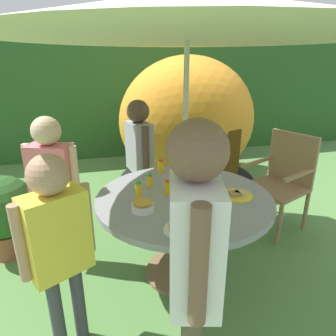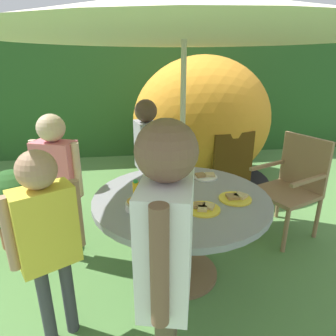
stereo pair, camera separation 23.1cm
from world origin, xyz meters
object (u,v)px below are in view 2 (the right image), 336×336
Objects in this scene: potted_plant at (14,204)px; juice_bottle_far_right at (136,189)px; patio_umbrella at (185,15)px; child_in_yellow_shirt at (46,227)px; juice_bottle_near_right at (165,187)px; dome_tent at (203,121)px; plate_near_left at (205,176)px; cup_near at (183,176)px; wooden_chair at (293,182)px; juice_bottle_center_front at (150,180)px; snack_bowl at (137,204)px; child_in_white_shirt at (167,241)px; plate_mid_right at (170,229)px; plate_back_edge at (203,208)px; juice_bottle_center_back at (164,166)px; plate_far_left at (236,198)px; garden_table at (181,213)px; child_in_grey_shirt at (147,146)px; child_in_pink_shirt at (57,171)px.

potted_plant is 5.55× the size of juice_bottle_far_right.
potted_plant is (-1.43, 0.65, -1.49)m from patio_umbrella.
juice_bottle_near_right is (0.73, 0.51, -0.03)m from child_in_yellow_shirt.
plate_near_left is (-0.39, -1.65, -0.14)m from dome_tent.
plate_near_left is 2.92× the size of cup_near.
juice_bottle_center_front is at bearing -101.73° from wooden_chair.
snack_bowl is 2.26× the size of cup_near.
child_in_white_shirt is 9.39× the size of snack_bowl.
plate_near_left is 0.50m from juice_bottle_center_front.
plate_mid_right is (1.27, -1.10, 0.30)m from potted_plant.
dome_tent is 2.87m from child_in_yellow_shirt.
snack_bowl is 1.33× the size of juice_bottle_near_right.
juice_bottle_center_back reaches higher than plate_back_edge.
child_in_yellow_shirt is 0.76m from child_in_white_shirt.
wooden_chair is 1.27m from juice_bottle_center_back.
juice_bottle_near_right is (0.04, 0.51, 0.04)m from plate_mid_right.
child_in_white_shirt reaches higher than plate_far_left.
juice_bottle_center_back is at bearing 125.68° from plate_far_left.
garden_table is 5.71× the size of plate_back_edge.
snack_bowl is 0.66× the size of plate_far_left.
plate_far_left is 1.12× the size of plate_mid_right.
child_in_grey_shirt reaches higher than snack_bowl.
juice_bottle_center_front is at bearing -118.41° from juice_bottle_center_back.
patio_umbrella is at bearing -24.55° from potted_plant.
plate_back_edge is (0.34, 0.67, -0.22)m from child_in_white_shirt.
garden_table is at bearing -25.78° from juice_bottle_near_right.
cup_near is (0.30, 1.20, -0.19)m from child_in_white_shirt.
juice_bottle_far_right is 1.22× the size of juice_bottle_center_front.
child_in_yellow_shirt is 0.59m from snack_bowl.
plate_near_left is (0.46, -0.59, -0.12)m from child_in_grey_shirt.
juice_bottle_center_front is (0.63, 0.68, -0.03)m from child_in_yellow_shirt.
child_in_pink_shirt is 1.02m from cup_near.
child_in_yellow_shirt is 7.94× the size of snack_bowl.
garden_table is at bearing 164.53° from plate_far_left.
snack_bowl is at bearing -175.80° from plate_far_left.
dome_tent is 1.65× the size of child_in_white_shirt.
dome_tent reaches higher than child_in_grey_shirt.
child_in_pink_shirt is 9.64× the size of juice_bottle_far_right.
juice_bottle_center_back is at bearing 96.88° from garden_table.
wooden_chair is 1.45m from juice_bottle_center_front.
garden_table is at bearing -122.89° from dome_tent.
plate_far_left is at bearing -76.40° from plate_near_left.
plate_mid_right is at bearing -95.57° from juice_bottle_center_back.
plate_mid_right is (-0.26, -0.23, 0.00)m from plate_back_edge.
child_in_grey_shirt is 0.90m from juice_bottle_far_right.
garden_table is at bearing -90.00° from wooden_chair.
child_in_white_shirt is at bearing -96.99° from juice_bottle_center_back.
patio_umbrella reaches higher than child_in_pink_shirt.
dome_tent reaches higher than juice_bottle_center_front.
plate_mid_right is (0.18, -0.30, -0.03)m from snack_bowl.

